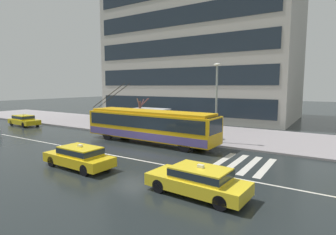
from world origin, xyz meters
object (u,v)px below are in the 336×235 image
(trolleybus, at_px, (150,125))
(taxi_oncoming_near, at_px, (79,156))
(street_lamp, at_px, (217,96))
(street_tree_bare, at_px, (140,114))
(taxi_far_behind, at_px, (24,120))
(taxi_oncoming_far, at_px, (198,180))
(bus_shelter, at_px, (152,114))
(pedestrian_walking_past, at_px, (209,121))
(pedestrian_approaching_curb, at_px, (140,117))
(pedestrian_at_shelter, at_px, (138,116))

(trolleybus, xyz_separation_m, taxi_oncoming_near, (0.65, -7.85, -0.81))
(street_lamp, bearing_deg, taxi_oncoming_near, -111.89)
(street_tree_bare, bearing_deg, taxi_far_behind, -167.15)
(taxi_oncoming_far, bearing_deg, street_tree_bare, 137.30)
(trolleybus, xyz_separation_m, bus_shelter, (-2.43, 3.76, 0.45))
(taxi_oncoming_far, distance_m, taxi_oncoming_near, 7.63)
(pedestrian_walking_past, bearing_deg, pedestrian_approaching_curb, -168.20)
(pedestrian_approaching_curb, relative_size, street_lamp, 0.31)
(taxi_oncoming_near, height_order, pedestrian_walking_past, pedestrian_walking_past)
(bus_shelter, bearing_deg, pedestrian_approaching_curb, -103.08)
(taxi_oncoming_near, relative_size, pedestrian_walking_past, 2.36)
(taxi_oncoming_near, xyz_separation_m, pedestrian_approaching_curb, (-3.43, 10.12, 1.08))
(taxi_oncoming_near, distance_m, street_lamp, 11.72)
(bus_shelter, relative_size, pedestrian_walking_past, 1.89)
(taxi_oncoming_far, bearing_deg, taxi_oncoming_near, -178.90)
(street_tree_bare, bearing_deg, taxi_oncoming_near, -69.32)
(taxi_oncoming_near, distance_m, bus_shelter, 12.08)
(taxi_oncoming_far, relative_size, bus_shelter, 1.27)
(street_lamp, bearing_deg, pedestrian_at_shelter, 173.73)
(taxi_oncoming_near, distance_m, pedestrian_walking_past, 11.94)
(taxi_far_behind, xyz_separation_m, pedestrian_at_shelter, (14.42, 3.87, 1.00))
(trolleybus, distance_m, taxi_far_behind, 18.63)
(taxi_oncoming_near, distance_m, pedestrian_at_shelter, 12.47)
(pedestrian_approaching_curb, height_order, street_lamp, street_lamp)
(bus_shelter, distance_m, pedestrian_approaching_curb, 1.54)
(taxi_oncoming_near, xyz_separation_m, pedestrian_walking_past, (3.10, 11.49, 1.00))
(taxi_oncoming_near, distance_m, pedestrian_approaching_curb, 10.74)
(taxi_oncoming_far, bearing_deg, trolleybus, 137.05)
(taxi_far_behind, relative_size, street_tree_bare, 1.35)
(pedestrian_at_shelter, relative_size, street_lamp, 0.30)
(taxi_oncoming_near, bearing_deg, taxi_far_behind, 158.55)
(taxi_far_behind, height_order, pedestrian_at_shelter, pedestrian_at_shelter)
(pedestrian_approaching_curb, bearing_deg, taxi_oncoming_near, -71.26)
(taxi_far_behind, bearing_deg, taxi_oncoming_near, -21.45)
(pedestrian_approaching_curb, height_order, pedestrian_walking_past, pedestrian_approaching_curb)
(pedestrian_approaching_curb, bearing_deg, pedestrian_walking_past, 11.80)
(taxi_oncoming_near, bearing_deg, pedestrian_at_shelter, 112.95)
(taxi_far_behind, bearing_deg, pedestrian_at_shelter, 15.03)
(taxi_far_behind, xyz_separation_m, street_tree_bare, (15.10, 3.45, 1.24))
(taxi_far_behind, height_order, street_tree_bare, street_tree_bare)
(pedestrian_at_shelter, bearing_deg, pedestrian_walking_past, 0.32)
(taxi_oncoming_far, bearing_deg, street_lamp, 108.39)
(taxi_oncoming_far, height_order, pedestrian_approaching_curb, pedestrian_approaching_curb)
(pedestrian_walking_past, bearing_deg, street_tree_bare, -176.30)
(trolleybus, bearing_deg, street_lamp, 28.17)
(street_tree_bare, bearing_deg, pedestrian_at_shelter, 148.26)
(taxi_far_behind, xyz_separation_m, bus_shelter, (16.18, 4.04, 1.26))
(street_lamp, bearing_deg, taxi_oncoming_far, -71.61)
(bus_shelter, height_order, street_tree_bare, street_tree_bare)
(taxi_far_behind, height_order, pedestrian_walking_past, pedestrian_walking_past)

